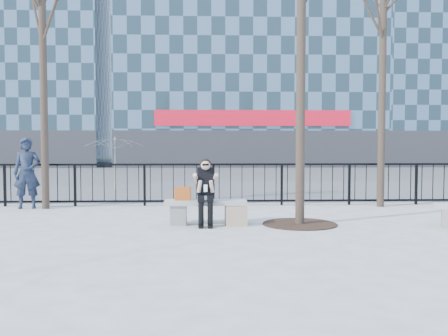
{
  "coord_description": "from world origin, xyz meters",
  "views": [
    {
      "loc": [
        0.02,
        -10.03,
        1.67
      ],
      "look_at": [
        0.4,
        0.8,
        1.1
      ],
      "focal_mm": 40.0,
      "sensor_mm": 36.0,
      "label": 1
    }
  ],
  "objects": [
    {
      "name": "vendor_umbrella",
      "position": [
        -3.12,
        7.03,
        0.94
      ],
      "size": [
        2.68,
        2.71,
        1.88
      ],
      "primitive_type": "imported",
      "rotation": [
        0.0,
        0.0,
        -0.39
      ],
      "color": "gold",
      "rests_on": "ground"
    },
    {
      "name": "tree_right",
      "position": [
        4.5,
        2.6,
        5.24
      ],
      "size": [
        2.8,
        2.8,
        7.0
      ],
      "color": "black",
      "rests_on": "ground"
    },
    {
      "name": "standing_man",
      "position": [
        -4.47,
        2.56,
        0.89
      ],
      "size": [
        0.71,
        0.53,
        1.78
      ],
      "primitive_type": "imported",
      "rotation": [
        0.0,
        0.0,
        0.17
      ],
      "color": "black",
      "rests_on": "ground"
    },
    {
      "name": "shopping_bag",
      "position": [
        0.61,
        -0.26,
        0.19
      ],
      "size": [
        0.43,
        0.2,
        0.39
      ],
      "primitive_type": "cube",
      "rotation": [
        0.0,
        0.0,
        0.12
      ],
      "color": "#C3B38A",
      "rests_on": "ground"
    },
    {
      "name": "railing",
      "position": [
        0.0,
        3.0,
        0.55
      ],
      "size": [
        14.0,
        0.06,
        1.1
      ],
      "color": "black",
      "rests_on": "ground"
    },
    {
      "name": "handbag",
      "position": [
        -0.46,
        0.02,
        0.62
      ],
      "size": [
        0.33,
        0.17,
        0.26
      ],
      "primitive_type": "cube",
      "rotation": [
        0.0,
        0.0,
        -0.05
      ],
      "color": "#B34B16",
      "rests_on": "bench_main"
    },
    {
      "name": "tree_left",
      "position": [
        -4.0,
        2.5,
        4.86
      ],
      "size": [
        2.8,
        2.8,
        6.5
      ],
      "color": "black",
      "rests_on": "ground"
    },
    {
      "name": "tree_grate",
      "position": [
        1.9,
        -0.1,
        0.01
      ],
      "size": [
        1.5,
        1.5,
        0.02
      ],
      "primitive_type": "cylinder",
      "color": "black",
      "rests_on": "ground"
    },
    {
      "name": "ground",
      "position": [
        0.0,
        0.0,
        0.0
      ],
      "size": [
        120.0,
        120.0,
        0.0
      ],
      "primitive_type": "plane",
      "color": "gray",
      "rests_on": "ground"
    },
    {
      "name": "seated_woman",
      "position": [
        0.0,
        -0.16,
        0.67
      ],
      "size": [
        0.5,
        0.64,
        1.34
      ],
      "color": "black",
      "rests_on": "ground"
    },
    {
      "name": "street_surface",
      "position": [
        0.0,
        15.0,
        0.0
      ],
      "size": [
        60.0,
        23.0,
        0.01
      ],
      "primitive_type": "cube",
      "color": "#474747",
      "rests_on": "ground"
    },
    {
      "name": "bench_main",
      "position": [
        0.0,
        0.0,
        0.3
      ],
      "size": [
        1.65,
        0.46,
        0.49
      ],
      "color": "slate",
      "rests_on": "ground"
    }
  ]
}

